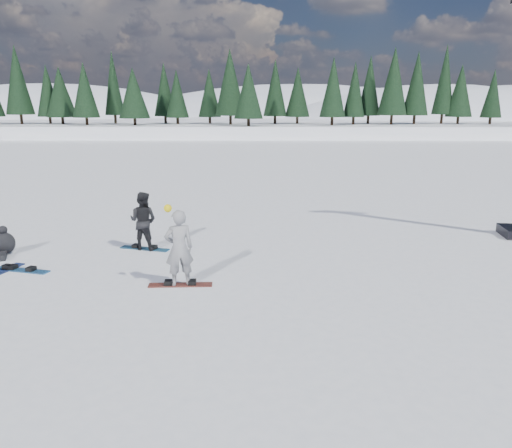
{
  "coord_description": "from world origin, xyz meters",
  "views": [
    {
      "loc": [
        3.89,
        -11.31,
        4.19
      ],
      "look_at": [
        3.82,
        1.46,
        1.1
      ],
      "focal_mm": 35.0,
      "sensor_mm": 36.0,
      "label": 1
    }
  ],
  "objects_px": {
    "seated_rider": "(4,244)",
    "snowboard_loose_a": "(0,272)",
    "snowboarder_woman": "(179,248)",
    "snowboarder_man": "(143,221)",
    "snowboard_loose_c": "(22,270)"
  },
  "relations": [
    {
      "from": "snowboarder_woman",
      "to": "snowboarder_man",
      "type": "height_order",
      "value": "snowboarder_woman"
    },
    {
      "from": "seated_rider",
      "to": "snowboard_loose_a",
      "type": "distance_m",
      "value": 1.74
    },
    {
      "from": "snowboarder_man",
      "to": "snowboard_loose_a",
      "type": "bearing_deg",
      "value": 48.7
    },
    {
      "from": "snowboarder_woman",
      "to": "snowboard_loose_a",
      "type": "xyz_separation_m",
      "value": [
        -4.74,
        0.88,
        -0.91
      ]
    },
    {
      "from": "seated_rider",
      "to": "snowboarder_woman",
      "type": "bearing_deg",
      "value": -39.4
    },
    {
      "from": "seated_rider",
      "to": "snowboard_loose_c",
      "type": "bearing_deg",
      "value": -65.9
    },
    {
      "from": "snowboarder_woman",
      "to": "seated_rider",
      "type": "bearing_deg",
      "value": -42.83
    },
    {
      "from": "snowboard_loose_c",
      "to": "snowboarder_man",
      "type": "bearing_deg",
      "value": 50.63
    },
    {
      "from": "snowboard_loose_c",
      "to": "seated_rider",
      "type": "bearing_deg",
      "value": 143.43
    },
    {
      "from": "seated_rider",
      "to": "snowboard_loose_c",
      "type": "relative_size",
      "value": 0.7
    },
    {
      "from": "snowboarder_man",
      "to": "snowboard_loose_c",
      "type": "xyz_separation_m",
      "value": [
        -2.72,
        -1.99,
        -0.84
      ]
    },
    {
      "from": "snowboarder_woman",
      "to": "snowboarder_man",
      "type": "relative_size",
      "value": 1.16
    },
    {
      "from": "snowboarder_woman",
      "to": "seated_rider",
      "type": "distance_m",
      "value": 5.96
    },
    {
      "from": "seated_rider",
      "to": "snowboard_loose_a",
      "type": "relative_size",
      "value": 0.7
    },
    {
      "from": "snowboarder_woman",
      "to": "snowboarder_man",
      "type": "xyz_separation_m",
      "value": [
        -1.52,
        3.03,
        -0.07
      ]
    }
  ]
}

